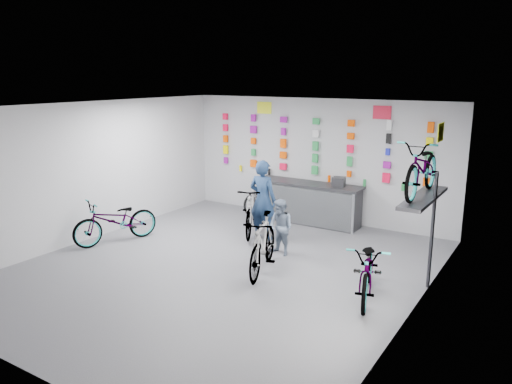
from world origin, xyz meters
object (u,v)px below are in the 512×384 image
Objects in this scene: bike_right at (368,269)px; customer at (281,228)px; counter at (307,203)px; bike_service at (252,209)px; bike_left at (116,221)px; clerk at (263,200)px; bike_center at (263,244)px.

bike_right is 2.39m from customer.
counter is 1.60m from bike_service.
clerk is at bearing 57.70° from bike_left.
bike_left is 3.56m from bike_center.
clerk reaches higher than bike_center.
bike_service reaches higher than bike_center.
bike_left is 1.64× the size of customer.
counter is 1.70m from clerk.
bike_right is (2.74, -3.29, 0.01)m from counter.
clerk reaches higher than counter.
bike_right is (5.55, 0.26, 0.00)m from bike_left.
customer reaches higher than counter.
bike_service is at bearing -114.85° from counter.
bike_center is 2.33m from bike_service.
bike_right is (2.00, 0.01, -0.05)m from bike_center.
clerk is (-1.02, 1.67, 0.34)m from bike_center.
bike_center is at bearing 163.64° from bike_right.
bike_right is 1.65× the size of customer.
counter reaches higher than bike_left.
customer reaches higher than bike_right.
counter is 1.44× the size of bike_right.
customer is at bearing 40.57° from bike_left.
clerk is at bearing 155.42° from customer.
clerk reaches higher than bike_left.
bike_service reaches higher than customer.
bike_service reaches higher than bike_right.
bike_left is 1.03× the size of bike_center.
bike_center is 1.00m from customer.
counter is at bearing 85.35° from bike_center.
bike_left is at bearing -160.37° from bike_service.
customer is (1.23, -0.87, -0.00)m from bike_service.
bike_right is 3.88m from bike_service.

